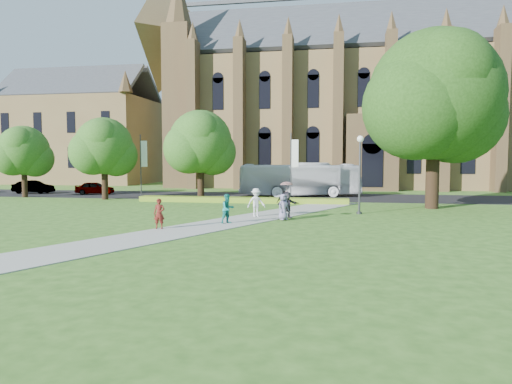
% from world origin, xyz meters
% --- Properties ---
extents(ground, '(160.00, 160.00, 0.00)m').
position_xyz_m(ground, '(0.00, 0.00, 0.00)').
color(ground, '#305B1B').
rests_on(ground, ground).
extents(road, '(160.00, 10.00, 0.02)m').
position_xyz_m(road, '(0.00, 20.00, 0.01)').
color(road, black).
rests_on(road, ground).
extents(footpath, '(15.58, 28.54, 0.04)m').
position_xyz_m(footpath, '(0.00, 1.00, 0.02)').
color(footpath, '#B2B2A8').
rests_on(footpath, ground).
extents(flower_hedge, '(18.00, 1.40, 0.45)m').
position_xyz_m(flower_hedge, '(-2.00, 13.20, 0.23)').
color(flower_hedge, '#AAB624').
rests_on(flower_hedge, ground).
extents(cathedral, '(52.60, 18.25, 28.00)m').
position_xyz_m(cathedral, '(10.00, 39.73, 12.98)').
color(cathedral, brown).
rests_on(cathedral, ground).
extents(building_west, '(22.00, 14.00, 18.30)m').
position_xyz_m(building_west, '(-34.00, 42.00, 9.21)').
color(building_west, brown).
rests_on(building_west, ground).
extents(streetlamp, '(0.44, 0.44, 5.24)m').
position_xyz_m(streetlamp, '(7.50, 6.50, 3.30)').
color(streetlamp, '#38383D').
rests_on(streetlamp, ground).
extents(large_tree, '(9.60, 9.60, 13.20)m').
position_xyz_m(large_tree, '(13.00, 11.00, 8.37)').
color(large_tree, '#332114').
rests_on(large_tree, ground).
extents(street_tree_0, '(5.20, 5.20, 7.50)m').
position_xyz_m(street_tree_0, '(-15.00, 14.00, 4.87)').
color(street_tree_0, '#332114').
rests_on(street_tree_0, ground).
extents(street_tree_1, '(5.60, 5.60, 8.05)m').
position_xyz_m(street_tree_1, '(-6.00, 14.50, 5.22)').
color(street_tree_1, '#332114').
rests_on(street_tree_1, ground).
extents(street_tree_2, '(4.80, 4.80, 6.95)m').
position_xyz_m(street_tree_2, '(-24.00, 15.00, 4.53)').
color(street_tree_2, '#332114').
rests_on(street_tree_2, ground).
extents(banner_pole_0, '(0.70, 0.10, 6.00)m').
position_xyz_m(banner_pole_0, '(2.11, 15.20, 3.39)').
color(banner_pole_0, '#38383D').
rests_on(banner_pole_0, ground).
extents(banner_pole_1, '(0.70, 0.10, 6.00)m').
position_xyz_m(banner_pole_1, '(-11.89, 15.20, 3.39)').
color(banner_pole_1, '#38383D').
rests_on(banner_pole_1, ground).
extents(tour_coach, '(12.34, 5.56, 3.35)m').
position_xyz_m(tour_coach, '(2.29, 20.51, 1.69)').
color(tour_coach, white).
rests_on(tour_coach, road).
extents(car_0, '(4.16, 2.27, 1.34)m').
position_xyz_m(car_0, '(-19.08, 19.41, 0.69)').
color(car_0, gray).
rests_on(car_0, road).
extents(car_1, '(4.30, 1.69, 1.39)m').
position_xyz_m(car_1, '(-26.28, 19.37, 0.72)').
color(car_1, gray).
rests_on(car_1, road).
extents(pedestrian_0, '(0.62, 0.45, 1.58)m').
position_xyz_m(pedestrian_0, '(-3.07, -2.40, 0.83)').
color(pedestrian_0, maroon).
rests_on(pedestrian_0, footpath).
extents(pedestrian_1, '(1.01, 1.03, 1.67)m').
position_xyz_m(pedestrian_1, '(-0.05, 0.23, 0.87)').
color(pedestrian_1, '#1A827A').
rests_on(pedestrian_1, footpath).
extents(pedestrian_2, '(1.33, 1.12, 1.79)m').
position_xyz_m(pedestrian_2, '(0.98, 3.58, 0.94)').
color(pedestrian_2, silver).
rests_on(pedestrian_2, footpath).
extents(pedestrian_3, '(1.03, 0.77, 1.62)m').
position_xyz_m(pedestrian_3, '(2.61, 4.64, 0.85)').
color(pedestrian_3, black).
rests_on(pedestrian_3, footpath).
extents(pedestrian_4, '(0.88, 0.89, 1.55)m').
position_xyz_m(pedestrian_4, '(2.86, 2.36, 0.82)').
color(pedestrian_4, gray).
rests_on(pedestrian_4, footpath).
extents(pedestrian_5, '(1.52, 1.33, 1.66)m').
position_xyz_m(pedestrian_5, '(3.01, 3.12, 0.87)').
color(pedestrian_5, '#2D2A32').
rests_on(pedestrian_5, footpath).
extents(parasol, '(0.86, 0.86, 0.64)m').
position_xyz_m(parasol, '(3.04, 2.46, 1.91)').
color(parasol, '#E19FAA').
rests_on(parasol, pedestrian_4).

